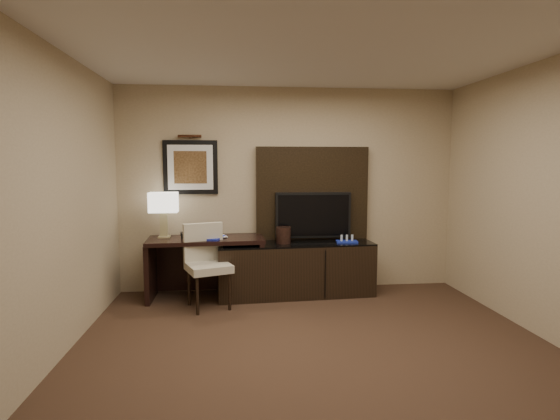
{
  "coord_description": "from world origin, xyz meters",
  "views": [
    {
      "loc": [
        -0.72,
        -3.32,
        1.7
      ],
      "look_at": [
        -0.2,
        1.8,
        1.15
      ],
      "focal_mm": 28.0,
      "sensor_mm": 36.0,
      "label": 1
    }
  ],
  "objects": [
    {
      "name": "floor",
      "position": [
        0.0,
        0.0,
        -0.01
      ],
      "size": [
        4.5,
        5.0,
        0.01
      ],
      "primitive_type": "cube",
      "color": "#372419",
      "rests_on": "ground"
    },
    {
      "name": "ceiling",
      "position": [
        0.0,
        0.0,
        2.7
      ],
      "size": [
        4.5,
        5.0,
        0.01
      ],
      "primitive_type": "cube",
      "color": "silver",
      "rests_on": "wall_back"
    },
    {
      "name": "wall_back",
      "position": [
        0.0,
        2.5,
        1.35
      ],
      "size": [
        4.5,
        0.01,
        2.7
      ],
      "primitive_type": "cube",
      "color": "tan",
      "rests_on": "floor"
    },
    {
      "name": "wall_left",
      "position": [
        -2.25,
        0.0,
        1.35
      ],
      "size": [
        0.01,
        5.0,
        2.7
      ],
      "primitive_type": "cube",
      "color": "tan",
      "rests_on": "floor"
    },
    {
      "name": "desk",
      "position": [
        -1.1,
        2.15,
        0.39
      ],
      "size": [
        1.47,
        0.69,
        0.77
      ],
      "primitive_type": "cube",
      "rotation": [
        0.0,
        0.0,
        0.05
      ],
      "color": "black",
      "rests_on": "floor"
    },
    {
      "name": "credenza",
      "position": [
        0.04,
        2.15,
        0.34
      ],
      "size": [
        2.02,
        0.67,
        0.69
      ],
      "primitive_type": "cube",
      "rotation": [
        0.0,
        0.0,
        0.06
      ],
      "color": "black",
      "rests_on": "floor"
    },
    {
      "name": "tv_wall_panel",
      "position": [
        0.3,
        2.44,
        1.27
      ],
      "size": [
        1.5,
        0.12,
        1.3
      ],
      "primitive_type": "cube",
      "color": "black",
      "rests_on": "wall_back"
    },
    {
      "name": "tv",
      "position": [
        0.3,
        2.34,
        1.02
      ],
      "size": [
        1.0,
        0.08,
        0.6
      ],
      "primitive_type": "cube",
      "color": "black",
      "rests_on": "tv_wall_panel"
    },
    {
      "name": "artwork",
      "position": [
        -1.3,
        2.48,
        1.65
      ],
      "size": [
        0.7,
        0.04,
        0.7
      ],
      "primitive_type": "cube",
      "color": "black",
      "rests_on": "wall_back"
    },
    {
      "name": "picture_light",
      "position": [
        -1.3,
        2.44,
        2.05
      ],
      "size": [
        0.04,
        0.04,
        0.3
      ],
      "primitive_type": "cylinder",
      "color": "#422315",
      "rests_on": "wall_back"
    },
    {
      "name": "desk_chair",
      "position": [
        -1.04,
        1.75,
        0.5
      ],
      "size": [
        0.63,
        0.68,
        0.99
      ],
      "primitive_type": null,
      "rotation": [
        0.0,
        0.0,
        0.35
      ],
      "color": "beige",
      "rests_on": "floor"
    },
    {
      "name": "table_lamp",
      "position": [
        -1.62,
        2.24,
        1.07
      ],
      "size": [
        0.41,
        0.31,
        0.59
      ],
      "primitive_type": null,
      "rotation": [
        0.0,
        0.0,
        -0.33
      ],
      "color": "tan",
      "rests_on": "desk"
    },
    {
      "name": "desk_phone",
      "position": [
        -1.31,
        2.17,
        0.82
      ],
      "size": [
        0.2,
        0.19,
        0.09
      ],
      "primitive_type": null,
      "rotation": [
        0.0,
        0.0,
        0.1
      ],
      "color": "black",
      "rests_on": "desk"
    },
    {
      "name": "blue_folder",
      "position": [
        -1.02,
        2.09,
        0.78
      ],
      "size": [
        0.35,
        0.4,
        0.02
      ],
      "primitive_type": "cube",
      "rotation": [
        0.0,
        0.0,
        -0.33
      ],
      "color": "#1825A2",
      "rests_on": "desk"
    },
    {
      "name": "book",
      "position": [
        -0.99,
        2.15,
        0.87
      ],
      "size": [
        0.15,
        0.06,
        0.21
      ],
      "primitive_type": "imported",
      "rotation": [
        0.0,
        0.0,
        0.29
      ],
      "color": "tan",
      "rests_on": "desk"
    },
    {
      "name": "ice_bucket",
      "position": [
        -0.12,
        2.13,
        0.79
      ],
      "size": [
        0.19,
        0.19,
        0.21
      ],
      "primitive_type": "cylinder",
      "rotation": [
        0.0,
        0.0,
        -0.03
      ],
      "color": "black",
      "rests_on": "credenza"
    },
    {
      "name": "minibar_tray",
      "position": [
        0.71,
        2.12,
        0.73
      ],
      "size": [
        0.29,
        0.19,
        0.1
      ],
      "primitive_type": null,
      "rotation": [
        0.0,
        0.0,
        -0.12
      ],
      "color": "#1A2CAB",
      "rests_on": "credenza"
    }
  ]
}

